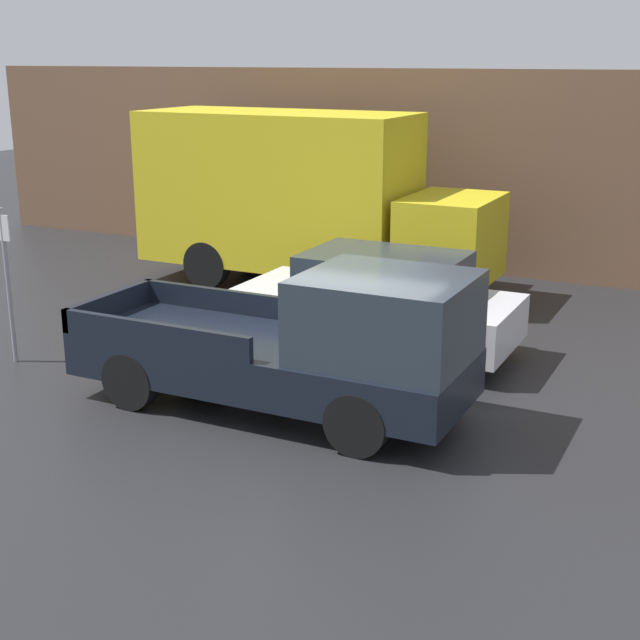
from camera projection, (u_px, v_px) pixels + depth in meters
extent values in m
plane|color=#232326|center=(331.00, 408.00, 12.25)|extent=(60.00, 60.00, 0.00)
cube|color=brown|center=(505.00, 175.00, 19.09)|extent=(28.00, 0.15, 4.39)
cube|color=black|center=(270.00, 361.00, 12.09)|extent=(5.45, 1.96, 0.61)
cube|color=#28333D|center=(386.00, 317.00, 11.14)|extent=(2.07, 1.84, 1.07)
cube|color=black|center=(228.00, 301.00, 13.28)|extent=(3.00, 0.10, 0.34)
cube|color=black|center=(153.00, 335.00, 11.68)|extent=(3.00, 0.10, 0.34)
cube|color=black|center=(110.00, 304.00, 13.09)|extent=(0.10, 1.96, 0.34)
cylinder|color=black|center=(408.00, 379.00, 12.19)|extent=(0.81, 0.26, 0.81)
cylinder|color=black|center=(357.00, 424.00, 10.71)|extent=(0.81, 0.26, 0.81)
cylinder|color=black|center=(201.00, 345.00, 13.63)|extent=(0.81, 0.26, 0.81)
cylinder|color=black|center=(131.00, 380.00, 12.14)|extent=(0.81, 0.26, 0.81)
cube|color=silver|center=(376.00, 313.00, 14.41)|extent=(4.50, 1.99, 0.69)
cube|color=#28333D|center=(384.00, 274.00, 14.17)|extent=(2.47, 1.75, 0.65)
cylinder|color=black|center=(474.00, 327.00, 14.68)|extent=(0.73, 0.22, 0.73)
cylinder|color=black|center=(439.00, 359.00, 13.14)|extent=(0.73, 0.22, 0.73)
cylinder|color=black|center=(323.00, 307.00, 15.86)|extent=(0.73, 0.22, 0.73)
cylinder|color=black|center=(274.00, 334.00, 14.32)|extent=(0.73, 0.22, 0.73)
cube|color=gold|center=(451.00, 239.00, 17.08)|extent=(1.63, 2.23, 1.63)
cube|color=gold|center=(278.00, 188.00, 18.47)|extent=(5.62, 2.34, 3.10)
cylinder|color=black|center=(451.00, 266.00, 18.32)|extent=(0.98, 0.30, 0.98)
cylinder|color=black|center=(416.00, 289.00, 16.54)|extent=(0.98, 0.30, 0.98)
cylinder|color=black|center=(257.00, 246.00, 20.28)|extent=(0.98, 0.30, 0.98)
cylinder|color=black|center=(207.00, 264.00, 18.50)|extent=(0.98, 0.30, 0.98)
cylinder|color=gray|center=(8.00, 287.00, 13.77)|extent=(0.07, 0.07, 2.45)
cube|color=silver|center=(1.00, 228.00, 13.49)|extent=(0.30, 0.02, 0.40)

